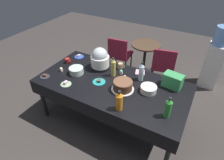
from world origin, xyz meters
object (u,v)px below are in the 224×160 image
at_px(soda_bottle_lime_soda, 168,108).
at_px(cupcake_lemon, 125,77).
at_px(dessert_plate_sage, 66,84).
at_px(cupcake_vanilla, 121,72).
at_px(maroon_chair_right, 163,64).
at_px(soda_bottle_ginger_ale, 113,68).
at_px(dessert_plate_cobalt, 79,56).
at_px(soda_bottle_water, 141,72).
at_px(coffee_mug_red, 68,61).
at_px(water_cooler, 214,60).
at_px(slow_cooker, 100,59).
at_px(soda_carton, 173,81).
at_px(dessert_plate_charcoal, 45,76).
at_px(glass_salad_bowl, 76,71).
at_px(cupcake_rose, 61,69).
at_px(round_cafe_table, 145,54).
at_px(dessert_plate_teal, 99,82).
at_px(potluck_table, 112,86).
at_px(coffee_mug_tan, 120,66).
at_px(ceramic_snack_bowl, 148,89).
at_px(frosted_layer_cake, 123,86).
at_px(soda_bottle_orange_juice, 119,101).
at_px(maroon_chair_left, 119,53).

bearing_deg(soda_bottle_lime_soda, cupcake_lemon, 150.27).
relative_size(dessert_plate_sage, cupcake_vanilla, 2.29).
bearing_deg(maroon_chair_right, soda_bottle_ginger_ale, -113.27).
height_order(dessert_plate_cobalt, dessert_plate_sage, dessert_plate_sage).
height_order(soda_bottle_water, coffee_mug_red, soda_bottle_water).
relative_size(soda_bottle_ginger_ale, coffee_mug_red, 2.70).
bearing_deg(water_cooler, slow_cooker, -136.96).
xyz_separation_m(coffee_mug_red, maroon_chair_right, (1.35, 1.18, -0.30)).
bearing_deg(soda_carton, cupcake_lemon, -157.12).
bearing_deg(maroon_chair_right, dessert_plate_charcoal, -129.56).
relative_size(glass_salad_bowl, dessert_plate_charcoal, 1.56).
height_order(cupcake_rose, water_cooler, water_cooler).
bearing_deg(round_cafe_table, dessert_plate_charcoal, -115.81).
xyz_separation_m(dessert_plate_teal, cupcake_vanilla, (0.18, 0.36, 0.02)).
bearing_deg(potluck_table, coffee_mug_tan, 99.36).
bearing_deg(potluck_table, soda_bottle_water, 39.51).
distance_m(dessert_plate_sage, coffee_mug_tan, 0.90).
height_order(potluck_table, dessert_plate_teal, dessert_plate_teal).
height_order(potluck_table, dessert_plate_cobalt, dessert_plate_cobalt).
height_order(dessert_plate_cobalt, cupcake_vanilla, cupcake_vanilla).
distance_m(cupcake_rose, coffee_mug_red, 0.26).
xyz_separation_m(dessert_plate_charcoal, coffee_mug_red, (0.03, 0.50, 0.03)).
xyz_separation_m(ceramic_snack_bowl, coffee_mug_tan, (-0.60, 0.33, 0.01)).
distance_m(round_cafe_table, water_cooler, 1.33).
relative_size(coffee_mug_red, round_cafe_table, 0.16).
relative_size(slow_cooker, coffee_mug_tan, 3.00).
bearing_deg(water_cooler, cupcake_lemon, -125.02).
distance_m(dessert_plate_charcoal, water_cooler, 3.09).
xyz_separation_m(soda_bottle_ginger_ale, coffee_mug_tan, (0.01, 0.23, -0.09)).
height_order(dessert_plate_teal, cupcake_rose, cupcake_rose).
distance_m(slow_cooker, coffee_mug_red, 0.59).
bearing_deg(cupcake_vanilla, potluck_table, -91.77).
height_order(slow_cooker, maroon_chair_right, slow_cooker).
height_order(soda_bottle_water, maroon_chair_right, soda_bottle_water).
height_order(dessert_plate_charcoal, water_cooler, water_cooler).
relative_size(potluck_table, soda_bottle_water, 7.38).
height_order(frosted_layer_cake, ceramic_snack_bowl, frosted_layer_cake).
xyz_separation_m(glass_salad_bowl, water_cooler, (1.86, 1.83, -0.21)).
height_order(glass_salad_bowl, dessert_plate_cobalt, glass_salad_bowl).
relative_size(dessert_plate_charcoal, soda_bottle_lime_soda, 0.49).
height_order(frosted_layer_cake, soda_bottle_water, soda_bottle_water).
xyz_separation_m(dessert_plate_teal, cupcake_lemon, (0.30, 0.25, 0.02)).
xyz_separation_m(dessert_plate_sage, round_cafe_table, (0.51, 1.89, -0.26)).
height_order(potluck_table, slow_cooker, slow_cooker).
height_order(cupcake_vanilla, soda_bottle_orange_juice, soda_bottle_orange_juice).
relative_size(cupcake_lemon, coffee_mug_tan, 0.57).
bearing_deg(dessert_plate_charcoal, soda_bottle_water, 26.19).
height_order(frosted_layer_cake, round_cafe_table, frosted_layer_cake).
distance_m(soda_bottle_orange_juice, water_cooler, 2.41).
distance_m(maroon_chair_left, round_cafe_table, 0.54).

